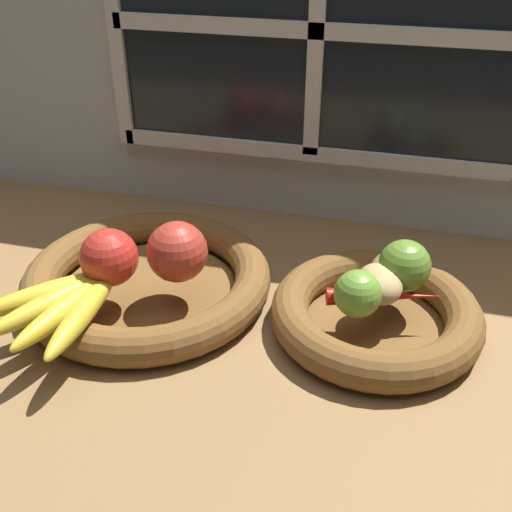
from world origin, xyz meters
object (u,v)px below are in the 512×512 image
object	(u,v)px
potato_back	(396,269)
lime_far	(404,266)
fruit_bowl_right	(375,317)
apple_red_right	(177,252)
banana_bunch_front	(64,303)
apple_red_front	(109,257)
lime_near	(358,294)
fruit_bowl_left	(146,282)
potato_large	(379,286)
chili_pepper	(384,296)

from	to	relation	value
potato_back	lime_far	bearing A→B (deg)	-27.26
fruit_bowl_right	apple_red_right	size ratio (longest dim) A/B	3.39
fruit_bowl_right	banana_bunch_front	world-z (taller)	banana_bunch_front
apple_red_front	banana_bunch_front	world-z (taller)	apple_red_front
lime_near	lime_far	distance (cm)	8.59
fruit_bowl_left	lime_near	world-z (taller)	lime_near
fruit_bowl_left	lime_far	world-z (taller)	lime_far
fruit_bowl_right	lime_near	world-z (taller)	lime_near
banana_bunch_front	potato_back	distance (cm)	41.54
banana_bunch_front	apple_red_right	bearing A→B (deg)	44.66
fruit_bowl_left	apple_red_front	world-z (taller)	apple_red_front
fruit_bowl_left	lime_far	size ratio (longest dim) A/B	5.14
potato_back	lime_near	xyz separation A→B (cm)	(-4.11, -7.43, 0.51)
banana_bunch_front	potato_large	bearing A→B (deg)	18.37
apple_red_right	lime_near	bearing A→B (deg)	-4.74
fruit_bowl_left	lime_far	bearing A→B (deg)	5.82
apple_red_right	potato_large	distance (cm)	25.90
apple_red_right	apple_red_front	size ratio (longest dim) A/B	1.06
fruit_bowl_left	chili_pepper	size ratio (longest dim) A/B	2.42
fruit_bowl_right	chili_pepper	bearing A→B (deg)	-41.75
fruit_bowl_left	banana_bunch_front	distance (cm)	13.74
fruit_bowl_right	apple_red_right	distance (cm)	26.66
fruit_bowl_right	chili_pepper	world-z (taller)	chili_pepper
potato_large	lime_near	world-z (taller)	lime_near
apple_red_right	potato_large	xyz separation A→B (cm)	(25.79, 1.53, -1.84)
chili_pepper	potato_back	bearing A→B (deg)	62.55
banana_bunch_front	chili_pepper	distance (cm)	38.98
potato_back	lime_far	size ratio (longest dim) A/B	1.12
potato_large	potato_back	distance (cm)	4.34
apple_red_front	potato_back	size ratio (longest dim) A/B	1.00
potato_back	lime_near	bearing A→B (deg)	-118.98
apple_red_right	chili_pepper	bearing A→B (deg)	1.83
apple_red_right	lime_far	bearing A→B (deg)	9.97
potato_back	chili_pepper	distance (cm)	4.91
lime_near	chili_pepper	xyz separation A→B (cm)	(3.08, 2.80, -1.76)
lime_near	chili_pepper	size ratio (longest dim) A/B	0.41
apple_red_right	fruit_bowl_left	bearing A→B (deg)	164.77
fruit_bowl_left	potato_back	xyz separation A→B (cm)	(33.21, 3.95, 5.02)
lime_near	lime_far	xyz separation A→B (cm)	(5.03, 6.96, 0.44)
fruit_bowl_right	chili_pepper	xyz separation A→B (cm)	(0.76, -0.68, 3.76)
fruit_bowl_left	chili_pepper	world-z (taller)	chili_pepper
fruit_bowl_right	apple_red_front	size ratio (longest dim) A/B	3.60
fruit_bowl_left	potato_back	size ratio (longest dim) A/B	4.59
apple_red_front	lime_near	world-z (taller)	apple_red_front
apple_red_front	chili_pepper	xyz separation A→B (cm)	(34.60, 4.00, -2.62)
lime_far	fruit_bowl_right	bearing A→B (deg)	-127.87
fruit_bowl_left	apple_red_right	size ratio (longest dim) A/B	4.31
apple_red_right	banana_bunch_front	bearing A→B (deg)	-135.34
potato_large	lime_far	xyz separation A→B (cm)	(2.71, 3.48, 1.20)
apple_red_right	banana_bunch_front	world-z (taller)	apple_red_right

